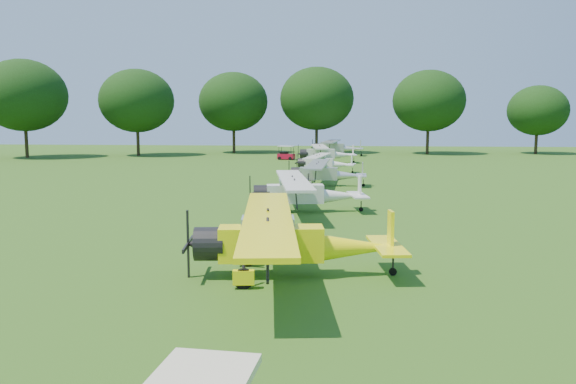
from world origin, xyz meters
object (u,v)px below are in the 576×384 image
at_px(aircraft_6, 325,152).
at_px(aircraft_5, 323,162).
at_px(aircraft_2, 287,238).
at_px(aircraft_4, 325,172).
at_px(aircraft_3, 304,191).
at_px(aircraft_7, 336,146).
at_px(golf_cart, 286,155).

bearing_deg(aircraft_6, aircraft_5, -94.64).
bearing_deg(aircraft_2, aircraft_5, 82.71).
relative_size(aircraft_4, aircraft_5, 1.05).
xyz_separation_m(aircraft_3, aircraft_5, (0.29, 23.41, -0.14)).
relative_size(aircraft_3, aircraft_5, 1.14).
bearing_deg(aircraft_3, aircraft_7, 79.32).
height_order(aircraft_4, aircraft_5, aircraft_4).
bearing_deg(aircraft_2, aircraft_7, 81.86).
bearing_deg(aircraft_5, aircraft_4, -79.81).
height_order(aircraft_2, aircraft_7, aircraft_7).
height_order(aircraft_2, aircraft_6, aircraft_2).
relative_size(aircraft_6, golf_cart, 4.86).
distance_m(aircraft_6, golf_cart, 7.00).
bearing_deg(aircraft_6, aircraft_4, -94.01).
bearing_deg(golf_cart, aircraft_4, -65.63).
bearing_deg(aircraft_2, aircraft_3, 84.16).
bearing_deg(aircraft_5, aircraft_7, 95.80).
distance_m(aircraft_2, aircraft_5, 36.28).
xyz_separation_m(aircraft_4, aircraft_6, (-0.68, 22.87, 0.15)).
xyz_separation_m(aircraft_5, aircraft_6, (-0.22, 11.85, 0.21)).
bearing_deg(aircraft_5, aircraft_6, 98.88).
bearing_deg(golf_cart, aircraft_5, -59.69).
distance_m(aircraft_3, aircraft_4, 12.42).
relative_size(aircraft_2, aircraft_3, 1.08).
bearing_deg(aircraft_2, aircraft_6, 82.96).
distance_m(aircraft_4, aircraft_7, 36.14).
bearing_deg(golf_cart, aircraft_2, -71.65).
height_order(aircraft_3, aircraft_5, aircraft_3).
xyz_separation_m(aircraft_4, golf_cart, (-5.78, 27.62, -0.53)).
bearing_deg(golf_cart, aircraft_6, -30.46).
bearing_deg(aircraft_3, golf_cart, 87.86).
height_order(aircraft_3, aircraft_6, aircraft_6).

